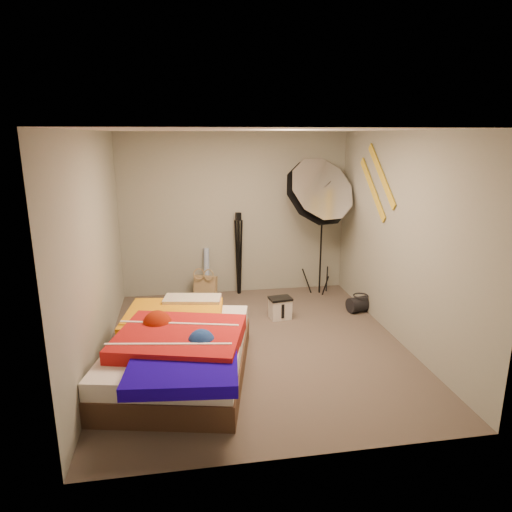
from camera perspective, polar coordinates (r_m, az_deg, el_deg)
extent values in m
plane|color=brown|center=(5.59, 0.00, -11.08)|extent=(4.00, 4.00, 0.00)
plane|color=silver|center=(5.03, 0.00, 15.47)|extent=(4.00, 4.00, 0.00)
plane|color=gray|center=(7.11, -2.66, 5.18)|extent=(3.50, 0.00, 3.50)
plane|color=gray|center=(3.30, 5.76, -6.56)|extent=(3.50, 0.00, 3.50)
plane|color=gray|center=(5.19, -19.45, 0.65)|extent=(0.00, 4.00, 4.00)
plane|color=gray|center=(5.72, 17.59, 2.08)|extent=(0.00, 4.00, 4.00)
cube|color=tan|center=(7.09, -6.34, -3.88)|extent=(0.38, 0.29, 0.36)
cylinder|color=#446FB5|center=(7.18, -6.20, -2.00)|extent=(0.11, 0.22, 0.75)
cube|color=silver|center=(6.31, 3.04, -6.60)|extent=(0.30, 0.23, 0.28)
cylinder|color=black|center=(6.72, 12.89, -5.88)|extent=(0.40, 0.30, 0.22)
cube|color=gold|center=(6.14, 15.41, 9.71)|extent=(0.02, 0.91, 0.78)
cube|color=gold|center=(6.38, 14.35, 8.16)|extent=(0.02, 0.91, 0.78)
cube|color=#4D3222|center=(4.99, -9.51, -13.14)|extent=(1.72, 2.16, 0.25)
cube|color=white|center=(4.89, -9.62, -10.95)|extent=(1.67, 2.12, 0.17)
cube|color=orange|center=(5.25, -10.24, -7.60)|extent=(1.18, 1.06, 0.13)
cube|color=red|center=(4.69, -9.48, -10.15)|extent=(1.43, 1.30, 0.15)
cube|color=#1400B0|center=(4.17, -9.14, -13.94)|extent=(1.04, 0.87, 0.12)
cube|color=pink|center=(5.56, -7.94, -5.78)|extent=(0.72, 0.42, 0.13)
cylinder|color=black|center=(7.18, 8.15, 1.97)|extent=(0.03, 0.03, 1.72)
cube|color=black|center=(7.04, 8.39, 8.39)|extent=(0.07, 0.07, 0.11)
cone|color=silver|center=(6.83, 7.70, 7.76)|extent=(1.22, 0.99, 1.26)
cylinder|color=black|center=(7.14, -2.17, -0.20)|extent=(0.05, 0.05, 1.18)
cube|color=black|center=(7.00, -2.22, 4.96)|extent=(0.09, 0.09, 0.12)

